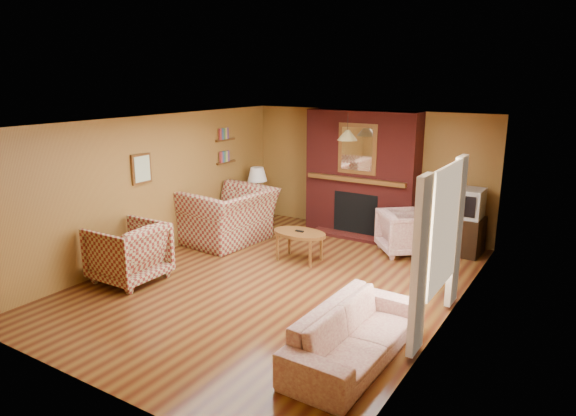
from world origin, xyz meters
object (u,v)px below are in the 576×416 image
Objects in this scene: fireplace at (362,174)px; floral_armchair at (405,232)px; crt_tv at (467,203)px; coffee_table at (299,235)px; plaid_armchair at (128,252)px; table_lamp at (257,182)px; floral_sofa at (355,333)px; plaid_loveseat at (228,216)px; side_table at (258,211)px; tv_stand at (464,235)px.

fireplace is 1.58m from floral_armchair.
floral_armchair is 1.54× the size of crt_tv.
coffee_table is 1.74× the size of crt_tv.
plaid_armchair is 1.18× the size of floral_armchair.
table_lamp is (-2.10, -0.53, -0.28)m from fireplace.
floral_armchair is 3.31m from table_lamp.
floral_sofa is 2.15× the size of coffee_table.
coffee_table is (1.65, -0.17, -0.06)m from plaid_loveseat.
coffee_table is at bearing 43.25° from floral_sofa.
plaid_armchair is at bearing -87.60° from table_lamp.
crt_tv reaches higher than plaid_armchair.
side_table is 0.79× the size of table_lamp.
plaid_armchair is 1.81× the size of crt_tv.
floral_sofa is 3.04× the size of tv_stand.
plaid_armchair is at bearing -115.33° from fireplace.
coffee_table is 2.41m from side_table.
plaid_loveseat is at bearing -79.18° from table_lamp.
crt_tv is (4.00, 3.93, 0.47)m from plaid_armchair.
table_lamp is at bearing 0.00° from side_table.
tv_stand is at bearing -0.75° from floral_sofa.
fireplace is 2.70m from plaid_loveseat.
floral_sofa is 5.56m from table_lamp.
tv_stand is 0.58m from crt_tv.
table_lamp reaches higher than plaid_armchair.
coffee_table is 2.93m from crt_tv.
side_table is 0.97× the size of crt_tv.
tv_stand is (4.00, 3.93, -0.11)m from plaid_armchair.
plaid_loveseat reaches higher than plaid_armchair.
crt_tv is (3.90, 1.65, 0.41)m from plaid_loveseat.
floral_armchair is (3.01, 1.14, -0.12)m from plaid_loveseat.
tv_stand is at bearing 4.82° from table_lamp.
side_table reaches higher than coffee_table.
crt_tv is at bearing 117.98° from plaid_loveseat.
crt_tv is (4.15, 0.34, 0.65)m from side_table.
tv_stand is 1.23× the size of crt_tv.
side_table is at bearing -178.18° from plaid_armchair.
plaid_armchair reaches higher than floral_armchair.
coffee_table is at bearing -137.21° from tv_stand.
coffee_table is at bearing -37.82° from side_table.
plaid_loveseat reaches higher than floral_armchair.
table_lamp is at bearing -178.18° from plaid_armchair.
floral_armchair is at bearing -2.89° from table_lamp.
crt_tv reaches higher than side_table.
fireplace is 2.54× the size of coffee_table.
fireplace reaches higher than side_table.
table_lamp is (0.00, 0.00, 0.64)m from side_table.
floral_sofa is at bearing 86.02° from plaid_armchair.
coffee_table is 1.41× the size of table_lamp.
plaid_loveseat is 1.35m from side_table.
tv_stand is (4.15, 0.35, 0.07)m from side_table.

